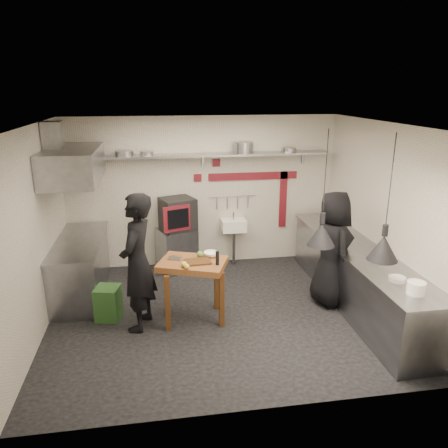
{
  "coord_description": "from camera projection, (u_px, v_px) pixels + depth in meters",
  "views": [
    {
      "loc": [
        -0.87,
        -5.84,
        3.28
      ],
      "look_at": [
        0.11,
        0.3,
        1.33
      ],
      "focal_mm": 35.0,
      "sensor_mm": 36.0,
      "label": 1
    }
  ],
  "objects": [
    {
      "name": "shelf_bracket_left",
      "position": [
        96.0,
        162.0,
        7.67
      ],
      "size": [
        0.04,
        0.06,
        0.24
      ],
      "primitive_type": "cube",
      "color": "gray",
      "rests_on": "wall_back"
    },
    {
      "name": "red_tile_a",
      "position": [
        216.0,
        163.0,
        8.02
      ],
      "size": [
        0.14,
        0.02,
        0.14
      ],
      "primitive_type": "cube",
      "color": "maroon",
      "rests_on": "wall_back"
    },
    {
      "name": "wall_left",
      "position": [
        34.0,
        235.0,
        5.82
      ],
      "size": [
        0.04,
        4.2,
        2.8
      ],
      "primitive_type": "cube",
      "color": "beige",
      "rests_on": "floor"
    },
    {
      "name": "counter_right",
      "position": [
        356.0,
        277.0,
        6.8
      ],
      "size": [
        0.7,
        3.8,
        0.9
      ],
      "primitive_type": "cube",
      "color": "gray",
      "rests_on": "floor"
    },
    {
      "name": "chef_left",
      "position": [
        137.0,
        263.0,
        5.98
      ],
      "size": [
        0.65,
        0.82,
        1.96
      ],
      "primitive_type": "imported",
      "rotation": [
        0.0,
        0.0,
        -1.86
      ],
      "color": "black",
      "rests_on": "floor"
    },
    {
      "name": "sink_tap",
      "position": [
        234.0,
        216.0,
        8.21
      ],
      "size": [
        0.03,
        0.03,
        0.14
      ],
      "primitive_type": "cylinder",
      "color": "gray",
      "rests_on": "hand_sink"
    },
    {
      "name": "shelf_bracket_mid",
      "position": [
        203.0,
        159.0,
        7.95
      ],
      "size": [
        0.04,
        0.06,
        0.24
      ],
      "primitive_type": "cube",
      "color": "gray",
      "rests_on": "wall_back"
    },
    {
      "name": "oven_stand",
      "position": [
        177.0,
        249.0,
        8.11
      ],
      "size": [
        0.79,
        0.75,
        0.8
      ],
      "primitive_type": "cube",
      "rotation": [
        0.0,
        0.0,
        0.35
      ],
      "color": "gray",
      "rests_on": "floor"
    },
    {
      "name": "veg_ball",
      "position": [
        200.0,
        254.0,
        6.31
      ],
      "size": [
        0.12,
        0.12,
        0.1
      ],
      "primitive_type": "sphere",
      "rotation": [
        0.0,
        0.0,
        -0.35
      ],
      "color": "#587B35",
      "rests_on": "prep_table"
    },
    {
      "name": "ceiling",
      "position": [
        219.0,
        125.0,
        5.77
      ],
      "size": [
        5.0,
        5.0,
        0.0
      ],
      "primitive_type": "plane",
      "color": "beige",
      "rests_on": "floor"
    },
    {
      "name": "counter_left",
      "position": [
        81.0,
        268.0,
        7.14
      ],
      "size": [
        0.7,
        1.9,
        0.9
      ],
      "primitive_type": "cube",
      "color": "gray",
      "rests_on": "floor"
    },
    {
      "name": "stock_pot",
      "position": [
        244.0,
        148.0,
        7.86
      ],
      "size": [
        0.41,
        0.41,
        0.2
      ],
      "primitive_type": "cylinder",
      "rotation": [
        0.0,
        0.0,
        -0.18
      ],
      "color": "gray",
      "rests_on": "back_shelf"
    },
    {
      "name": "shelf_bracket_right",
      "position": [
        303.0,
        157.0,
        8.24
      ],
      "size": [
        0.04,
        0.06,
        0.24
      ],
      "primitive_type": "cube",
      "color": "gray",
      "rests_on": "wall_back"
    },
    {
      "name": "back_shelf",
      "position": [
        204.0,
        155.0,
        7.78
      ],
      "size": [
        4.6,
        0.34,
        0.04
      ],
      "primitive_type": "cube",
      "color": "gray",
      "rests_on": "wall_back"
    },
    {
      "name": "counter_left_top",
      "position": [
        78.0,
        241.0,
        7.0
      ],
      "size": [
        0.76,
        2.0,
        0.03
      ],
      "primitive_type": "cube",
      "color": "gray",
      "rests_on": "counter_left"
    },
    {
      "name": "oven_glass",
      "position": [
        178.0,
        219.0,
        7.6
      ],
      "size": [
        0.37,
        0.15,
        0.34
      ],
      "primitive_type": "cube",
      "rotation": [
        0.0,
        0.0,
        0.35
      ],
      "color": "black",
      "rests_on": "oven_door"
    },
    {
      "name": "combi_oven",
      "position": [
        178.0,
        214.0,
        7.89
      ],
      "size": [
        0.71,
        0.69,
        0.58
      ],
      "primitive_type": "cube",
      "rotation": [
        0.0,
        0.0,
        0.35
      ],
      "color": "black",
      "rests_on": "oven_stand"
    },
    {
      "name": "utensil_rail",
      "position": [
        232.0,
        196.0,
        8.24
      ],
      "size": [
        0.9,
        0.02,
        0.02
      ],
      "primitive_type": "cylinder",
      "rotation": [
        0.0,
        1.57,
        0.0
      ],
      "color": "gray",
      "rests_on": "wall_back"
    },
    {
      "name": "small_bowl_right",
      "position": [
        397.0,
        279.0,
        5.53
      ],
      "size": [
        0.24,
        0.24,
        0.05
      ],
      "primitive_type": "cylinder",
      "rotation": [
        0.0,
        0.0,
        -0.13
      ],
      "color": "white",
      "rests_on": "counter_right_top"
    },
    {
      "name": "extractor_hood",
      "position": [
        73.0,
        165.0,
        6.64
      ],
      "size": [
        0.78,
        1.6,
        0.5
      ],
      "primitive_type": "cube",
      "color": "gray",
      "rests_on": "ceiling"
    },
    {
      "name": "pan_far_left",
      "position": [
        124.0,
        153.0,
        7.56
      ],
      "size": [
        0.32,
        0.32,
        0.09
      ],
      "primitive_type": "cylinder",
      "rotation": [
        0.0,
        0.0,
        -0.03
      ],
      "color": "gray",
      "rests_on": "back_shelf"
    },
    {
      "name": "counter_right_top",
      "position": [
        359.0,
        249.0,
        6.66
      ],
      "size": [
        0.76,
        3.9,
        0.03
      ],
      "primitive_type": "cube",
      "color": "gray",
      "rests_on": "counter_right"
    },
    {
      "name": "steel_tray",
      "position": [
        175.0,
        258.0,
        6.26
      ],
      "size": [
        0.2,
        0.16,
        0.03
      ],
      "primitive_type": "cube",
      "rotation": [
        0.0,
        0.0,
        -0.27
      ],
      "color": "gray",
      "rests_on": "prep_table"
    },
    {
      "name": "wall_right",
      "position": [
        384.0,
        218.0,
        6.56
      ],
      "size": [
        0.04,
        4.2,
        2.8
      ],
      "primitive_type": "cube",
      "color": "beige",
      "rests_on": "floor"
    },
    {
      "name": "lemon_a",
      "position": [
        184.0,
        264.0,
        5.98
      ],
      "size": [
        0.11,
        0.11,
        0.08
      ],
      "primitive_type": "sphere",
      "rotation": [
        0.0,
        0.0,
        -0.38
      ],
      "color": "gold",
      "rests_on": "prep_table"
    },
    {
      "name": "hood_duct",
      "position": [
        53.0,
        138.0,
        6.48
      ],
      "size": [
        0.28,
        0.28,
        0.5
      ],
      "primitive_type": "cube",
      "color": "gray",
      "rests_on": "ceiling"
    },
    {
      "name": "lemon_b",
      "position": [
        187.0,
        266.0,
        5.91
      ],
      "size": [
        0.09,
        0.09,
        0.08
      ],
      "primitive_type": "sphere",
      "rotation": [
        0.0,
        0.0,
        0.15
      ],
      "color": "gold",
      "rests_on": "prep_table"
    },
    {
      "name": "red_band_horiz",
      "position": [
        253.0,
        176.0,
        8.21
      ],
      "size": [
        1.7,
        0.02,
        0.14
      ],
      "primitive_type": "cube",
      "color": "maroon",
      "rests_on": "wall_back"
    },
    {
      "name": "cutting_board",
      "position": [
        198.0,
        262.0,
        6.14
      ],
      "size": [
        0.38,
        0.28,
        0.02
      ],
      "primitive_type": "cube",
      "rotation": [
        0.0,
        0.0,
        0.07
      ],
      "color": "#4A2A12",
      "rests_on": "prep_table"
    },
    {
      "name": "sink_drain",
      "position": [
        234.0,
        248.0,
        8.36
      ],
      "size": [
        0.06,
        0.06,
        0.66
      ],
      "primitive_type": "cylinder",
      "color": "gray",
      "rests_on": "floor"
    },
    {
      "name": "wall_front",
      "position": [
        252.0,
        291.0,
        4.21
      ],
      "size": [
        5.0,
        0.04,
        2.8
      ],
      "primitive_type": "cube",
      "color": "beige",
      "rests_on": "floor"
    },
    {
      "name": "red_tile_b",
      "position": [
        198.0,
        178.0,
        8.05
      ],
      "size": [
        0.14,
        0.02,
        0.14
      ],
      "primitive_type": "cube",
      "color": "maroon",
      "rests_on": "wall_back"
    },
    {
      "name": "pepper_mill",
      "position": [
        217.0,
        258.0,
        6.03
      ],
      "size": [
        0.05,
        0.05,
        0.2
      ],
      "primitive_type": "cylinder",
      "rotation": [
        0.0,
        0.0,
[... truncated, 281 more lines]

